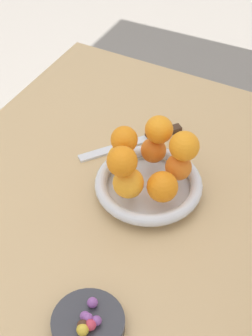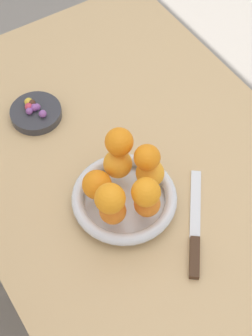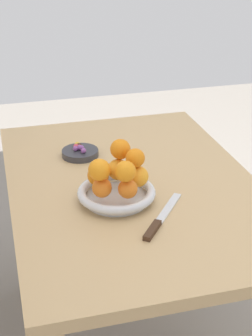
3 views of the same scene
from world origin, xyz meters
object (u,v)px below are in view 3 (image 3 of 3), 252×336
at_px(orange_3, 118,169).
at_px(knife, 160,219).
at_px(orange_4, 98,175).
at_px(candy_ball_1, 82,148).
at_px(orange_8, 99,170).
at_px(candy_dish, 80,153).
at_px(orange_6, 135,158).
at_px(orange_2, 138,176).
at_px(candy_ball_5, 80,148).
at_px(dining_table, 133,206).
at_px(orange_1, 128,189).
at_px(orange_7, 125,171).
at_px(orange_0, 102,188).
at_px(candy_ball_6, 83,151).
at_px(orange_5, 120,149).
at_px(candy_ball_3, 77,145).
at_px(fruit_bowl, 116,194).
at_px(candy_ball_0, 79,146).
at_px(candy_ball_4, 75,149).
at_px(candy_ball_2, 76,147).

xyz_separation_m(orange_3, knife, (-0.19, -0.07, -0.07)).
bearing_deg(orange_4, knife, -142.23).
bearing_deg(candy_ball_1, orange_8, 177.65).
bearing_deg(candy_dish, candy_ball_1, -94.60).
bearing_deg(orange_6, orange_2, -113.75).
xyz_separation_m(orange_2, candy_ball_5, (0.33, 0.11, -0.04)).
distance_m(dining_table, candy_ball_5, 0.29).
bearing_deg(orange_1, orange_3, -0.44).
bearing_deg(orange_3, orange_7, 175.67).
bearing_deg(orange_0, candy_ball_6, -1.65).
bearing_deg(orange_2, orange_5, 28.82).
bearing_deg(orange_6, orange_3, 35.02).
xyz_separation_m(orange_7, candy_ball_3, (0.41, 0.06, -0.09)).
height_order(orange_1, orange_7, orange_7).
bearing_deg(orange_3, dining_table, -53.46).
relative_size(dining_table, orange_2, 17.93).
bearing_deg(candy_ball_6, orange_0, 178.35).
xyz_separation_m(orange_3, candy_ball_1, (0.27, 0.06, -0.04)).
relative_size(fruit_bowl, candy_ball_0, 11.66).
bearing_deg(orange_5, orange_8, 140.27).
xyz_separation_m(orange_3, candy_ball_0, (0.29, 0.07, -0.04)).
bearing_deg(dining_table, candy_ball_1, 27.32).
bearing_deg(candy_ball_0, orange_5, -164.86).
xyz_separation_m(orange_1, candy_ball_4, (0.38, 0.08, -0.04)).
distance_m(orange_1, candy_ball_2, 0.41).
relative_size(candy_dish, knife, 0.58).
xyz_separation_m(orange_2, candy_ball_6, (0.30, 0.10, -0.04)).
bearing_deg(orange_7, orange_8, 69.74).
height_order(dining_table, candy_ball_1, candy_ball_1).
relative_size(orange_5, candy_ball_6, 3.20).
height_order(orange_0, knife, orange_0).
relative_size(orange_3, candy_ball_0, 3.23).
distance_m(dining_table, orange_8, 0.29).
distance_m(candy_ball_4, knife, 0.49).
bearing_deg(orange_4, candy_ball_6, -1.16).
distance_m(orange_0, orange_5, 0.14).
distance_m(candy_dish, candy_ball_1, 0.02).
height_order(candy_ball_0, candy_ball_6, same).
distance_m(orange_2, orange_7, 0.10).
bearing_deg(orange_3, orange_0, 142.90).
xyz_separation_m(dining_table, orange_6, (-0.10, 0.02, 0.22)).
relative_size(dining_table, candy_ball_3, 52.45).
bearing_deg(fruit_bowl, candy_ball_2, 9.79).
relative_size(dining_table, fruit_bowl, 4.84).
height_order(orange_3, orange_8, orange_8).
height_order(fruit_bowl, candy_ball_2, candy_ball_2).
relative_size(orange_6, candy_ball_1, 3.23).
xyz_separation_m(fruit_bowl, candy_ball_5, (0.33, 0.05, 0.01)).
height_order(candy_dish, orange_1, orange_1).
xyz_separation_m(dining_table, orange_3, (-0.04, 0.06, 0.16)).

